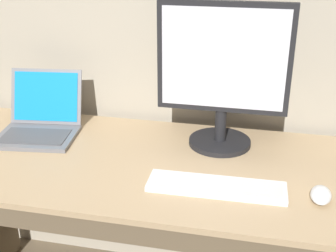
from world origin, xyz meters
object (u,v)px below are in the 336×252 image
(external_monitor, at_px, (223,76))
(wired_keyboard, at_px, (216,186))
(laptop_space_gray, at_px, (40,123))
(computer_mouse, at_px, (321,195))

(external_monitor, relative_size, wired_keyboard, 1.22)
(laptop_space_gray, distance_m, external_monitor, 0.75)
(wired_keyboard, xyz_separation_m, computer_mouse, (0.32, 0.01, 0.01))
(external_monitor, xyz_separation_m, computer_mouse, (0.34, -0.31, -0.26))
(external_monitor, bearing_deg, wired_keyboard, -85.54)
(wired_keyboard, bearing_deg, external_monitor, 94.46)
(laptop_space_gray, height_order, computer_mouse, laptop_space_gray)
(external_monitor, xyz_separation_m, wired_keyboard, (0.02, -0.32, -0.27))
(wired_keyboard, height_order, computer_mouse, computer_mouse)
(external_monitor, distance_m, wired_keyboard, 0.41)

